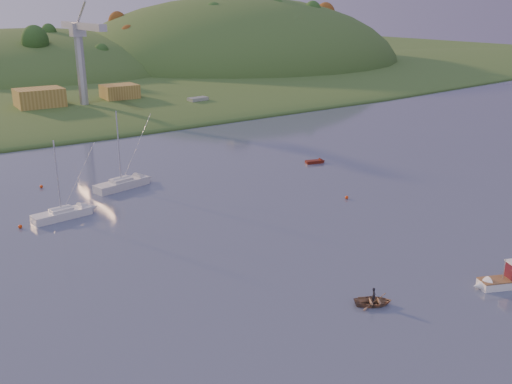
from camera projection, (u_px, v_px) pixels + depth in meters
shore_slope at (33, 94)px, 178.77m from camera, size 640.00×150.00×7.00m
hill_center at (30, 77)px, 219.44m from camera, size 140.00×120.00×36.00m
hill_right at (237, 67)px, 252.92m from camera, size 150.00×130.00×60.00m
hillside_trees at (18, 86)px, 194.48m from camera, size 280.00×50.00×32.00m
wharf at (94, 108)px, 147.28m from camera, size 42.00×16.00×2.40m
shed_west at (40, 98)px, 140.01m from camera, size 11.00×8.00×4.80m
shed_east at (120, 92)px, 152.10m from camera, size 9.00×7.00×4.00m
dock_crane at (81, 46)px, 137.81m from camera, size 3.20×28.00×20.30m
fishing_boat at (499, 280)px, 56.83m from camera, size 5.75×3.68×3.52m
sailboat_near at (62, 213)px, 75.13m from camera, size 7.82×3.13×10.56m
sailboat_far at (122, 183)px, 87.34m from camera, size 8.98×4.47×11.95m
canoe at (373, 301)px, 53.65m from camera, size 4.36×4.00×0.74m
paddler at (374, 298)px, 53.52m from camera, size 0.61×0.67×1.54m
red_tender at (318, 161)px, 101.40m from camera, size 3.88×2.30×1.25m
work_vessel at (198, 105)px, 152.16m from camera, size 12.94×6.15×3.20m
buoy_1 at (347, 197)px, 82.68m from camera, size 0.50×0.50×0.50m
buoy_2 at (20, 227)px, 71.92m from camera, size 0.50×0.50×0.50m
buoy_3 at (41, 186)px, 87.60m from camera, size 0.50×0.50×0.50m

